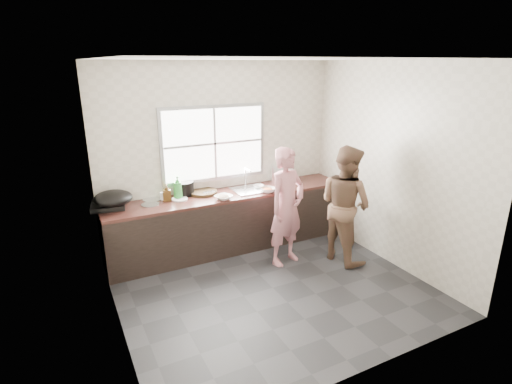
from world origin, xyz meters
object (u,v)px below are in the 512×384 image
bottle_green (178,187)px  woman (287,211)px  wok (113,198)px  plate_food (180,199)px  bottle_brown_short (185,189)px  black_pot (184,188)px  bowl_mince (224,197)px  person_side (345,204)px  glass_jar (163,196)px  bottle_brown_tall (167,193)px  pot_lid_right (152,199)px  bowl_crabs (268,190)px  cutting_board (203,192)px  dish_rack (282,172)px  burner (108,205)px  bowl_held (259,186)px  pot_lid_left (150,204)px

bottle_green → woman: bearing=-34.9°
wok → plate_food: bearing=-1.1°
bottle_green → bottle_brown_short: (0.14, 0.13, -0.08)m
black_pot → bowl_mince: bearing=-46.1°
person_side → glass_jar: bearing=53.9°
bottle_brown_tall → pot_lid_right: bottle_brown_tall is taller
bowl_crabs → black_pot: bearing=158.6°
woman → bottle_brown_tall: woman is taller
woman → glass_jar: (-1.44, 0.92, 0.15)m
bowl_crabs → pot_lid_right: bearing=164.5°
woman → cutting_board: woman is taller
person_side → dish_rack: person_side is taller
dish_rack → burner: bearing=-159.1°
wok → dish_rack: dish_rack is taller
bowl_mince → bowl_held: size_ratio=1.20×
dish_rack → pot_lid_left: (-2.15, -0.20, -0.13)m
pot_lid_left → wok: bearing=175.0°
bowl_crabs → glass_jar: 1.50m
person_side → glass_jar: (-2.21, 1.19, 0.10)m
cutting_board → bottle_green: bearing=-171.9°
bowl_mince → plate_food: bowl_mince is taller
bowl_held → bottle_brown_short: size_ratio=1.08×
cutting_board → bottle_green: size_ratio=1.23×
bowl_crabs → glass_jar: bearing=165.8°
person_side → glass_jar: size_ratio=15.21×
dish_rack → cutting_board: bearing=-157.2°
wok → dish_rack: (2.60, 0.16, -0.02)m
bowl_crabs → glass_jar: size_ratio=1.63×
bottle_green → plate_food: bearing=-85.8°
black_pot → cutting_board: bearing=-15.1°
black_pot → wok: bearing=-170.8°
person_side → bowl_mince: (-1.45, 0.83, 0.07)m
plate_food → wok: wok is taller
pot_lid_right → cutting_board: bearing=-5.5°
person_side → bottle_green: 2.32m
bowl_mince → wok: bearing=168.8°
cutting_board → plate_food: size_ratio=1.84×
person_side → bottle_brown_tall: bearing=54.4°
bottle_green → cutting_board: bearing=8.1°
burner → dish_rack: 2.66m
bowl_held → bowl_mince: bearing=-160.9°
bowl_crabs → plate_food: size_ratio=0.80×
black_pot → bottle_brown_short: bearing=0.0°
bottle_brown_short → bowl_mince: bearing=-46.8°
glass_jar → burner: glass_jar is taller
bottle_green → dish_rack: (1.74, 0.13, -0.03)m
burner → bottle_green: bearing=-5.0°
bottle_brown_short → black_pot: bearing=180.0°
cutting_board → burner: 1.30m
bottle_brown_short → pot_lid_right: bottle_brown_short is taller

